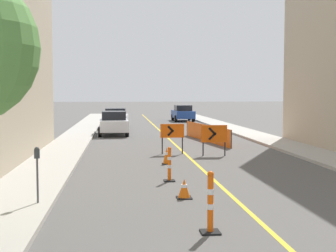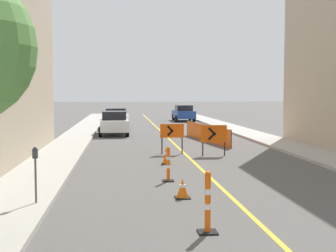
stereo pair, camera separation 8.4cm
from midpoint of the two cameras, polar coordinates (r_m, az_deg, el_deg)
The scene contains 14 objects.
lane_stripe at distance 31.29m, azimuth -0.54°, elevation -1.06°, with size 0.12×59.67×0.01m.
sidewalk_left at distance 31.26m, azimuth -10.91°, elevation -1.02°, with size 2.06×59.67×0.13m.
sidewalk_right at distance 32.32m, azimuth 9.49°, elevation -0.84°, with size 2.06×59.67×0.13m.
traffic_cone_second at distance 12.47m, azimuth 1.79°, elevation -7.65°, with size 0.40×0.40×0.52m.
traffic_cone_third at distance 18.35m, azimuth -0.32°, elevation -3.66°, with size 0.34×0.34×0.65m.
delineator_post_front at distance 9.43m, azimuth 4.93°, elevation -9.70°, with size 0.38×0.38×1.24m.
delineator_post_rear at distance 14.77m, azimuth 0.00°, elevation -4.98°, with size 0.35×0.35×1.09m.
arrow_barricade_primary at distance 21.31m, azimuth 0.41°, elevation -0.77°, with size 1.09×0.12×1.38m.
arrow_barricade_secondary at distance 20.75m, azimuth 5.52°, elevation -1.06°, with size 1.16×0.10×1.37m.
safety_mesh_fence at distance 27.09m, azimuth 4.60°, elevation -0.86°, with size 1.18×7.57×0.95m.
parked_car_curb_near at distance 31.16m, azimuth -6.72°, elevation 0.36°, with size 1.95×4.36×1.59m.
parked_car_curb_mid at distance 37.34m, azimuth -6.42°, elevation 0.97°, with size 2.04×4.39×1.59m.
parked_car_curb_far at distance 46.40m, azimuth 1.76°, elevation 1.58°, with size 1.94×4.34×1.59m.
parking_meter_near_curb at distance 11.69m, azimuth -15.86°, elevation -4.41°, with size 0.12×0.11×1.36m.
Camera 1 is at (-3.01, -1.19, 2.78)m, focal length 50.00 mm.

